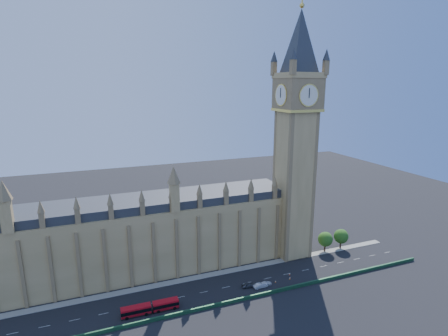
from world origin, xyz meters
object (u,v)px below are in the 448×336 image
object	(u,v)px
red_bus	(150,308)
car_grey	(249,285)
car_silver	(260,286)
car_white	(265,284)

from	to	relation	value
red_bus	car_grey	size ratio (longest dim) A/B	3.58
red_bus	car_silver	world-z (taller)	red_bus
car_grey	car_white	world-z (taller)	car_grey
red_bus	car_white	xyz separation A→B (m)	(39.59, 0.56, -0.86)
car_grey	car_silver	xyz separation A→B (m)	(3.53, -1.75, -0.03)
car_silver	car_white	xyz separation A→B (m)	(2.23, 0.62, -0.10)
car_grey	car_silver	bearing A→B (deg)	-108.76
car_white	red_bus	bearing A→B (deg)	88.40
red_bus	car_white	distance (m)	39.60
car_silver	car_white	bearing A→B (deg)	-76.15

